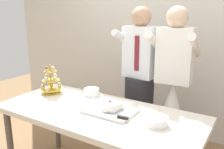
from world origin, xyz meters
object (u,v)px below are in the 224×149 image
person_groom (139,92)px  person_bride (171,113)px  main_cake_tray (111,107)px  dessert_table (98,119)px  round_cake (91,93)px  plate_stack (156,121)px  cupcake_stand (51,82)px

person_groom → person_bride: 0.41m
main_cake_tray → person_groom: person_groom is taller
main_cake_tray → person_bride: person_bride is taller
dessert_table → round_cake: (-0.27, 0.28, 0.11)m
main_cake_tray → person_bride: (0.31, 0.67, -0.24)m
plate_stack → person_groom: (-0.48, 0.72, -0.06)m
dessert_table → round_cake: size_ratio=7.50×
dessert_table → plate_stack: bearing=1.9°
dessert_table → person_groom: bearing=86.5°
cupcake_stand → main_cake_tray: 0.80m
dessert_table → main_cake_tray: 0.17m
cupcake_stand → main_cake_tray: cupcake_stand is taller
dessert_table → plate_stack: size_ratio=10.02×
round_cake → person_groom: (0.32, 0.45, -0.06)m
plate_stack → round_cake: (-0.80, 0.26, 0.00)m
plate_stack → round_cake: round_cake is taller
main_cake_tray → plate_stack: main_cake_tray is taller
person_bride → person_groom: bearing=177.0°
main_cake_tray → round_cake: bearing=147.9°
main_cake_tray → person_groom: bearing=95.3°
cupcake_stand → round_cake: size_ratio=1.27×
plate_stack → person_bride: bearing=98.6°
person_groom → main_cake_tray: bearing=-84.7°
cupcake_stand → person_bride: bearing=27.6°
cupcake_stand → person_bride: size_ratio=0.18×
main_cake_tray → person_bride: 0.78m
dessert_table → main_cake_tray: bearing=20.3°
round_cake → person_groom: bearing=55.0°
cupcake_stand → main_cake_tray: size_ratio=0.70×
cupcake_stand → round_cake: cupcake_stand is taller
dessert_table → plate_stack: (0.53, 0.02, 0.11)m
dessert_table → round_cake: 0.40m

